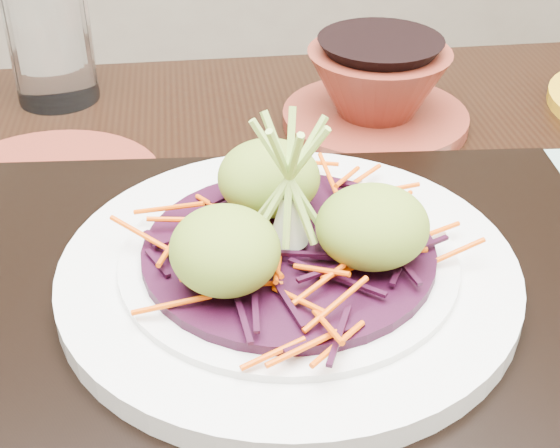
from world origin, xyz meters
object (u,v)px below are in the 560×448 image
object	(u,v)px
terracotta_side_plate	(47,190)
terracotta_bowl_set	(377,92)
dining_table	(289,398)
white_plate	(289,269)
serving_tray	(288,293)
water_glass	(51,44)

from	to	relation	value
terracotta_side_plate	terracotta_bowl_set	world-z (taller)	terracotta_bowl_set
dining_table	white_plate	bearing A→B (deg)	-102.16
serving_tray	water_glass	bearing A→B (deg)	121.42
dining_table	serving_tray	world-z (taller)	serving_tray
serving_tray	terracotta_side_plate	distance (m)	0.24
serving_tray	water_glass	distance (m)	0.40
dining_table	terracotta_bowl_set	distance (m)	0.29
water_glass	terracotta_bowl_set	size ratio (longest dim) A/B	0.57
dining_table	terracotta_bowl_set	xyz separation A→B (m)	(0.14, 0.22, 0.14)
serving_tray	terracotta_side_plate	world-z (taller)	serving_tray
dining_table	water_glass	size ratio (longest dim) A/B	11.99
dining_table	white_plate	xyz separation A→B (m)	(-0.01, -0.02, 0.14)
dining_table	water_glass	distance (m)	0.41
water_glass	terracotta_side_plate	bearing A→B (deg)	-95.14
white_plate	terracotta_side_plate	bearing A→B (deg)	128.19
serving_tray	terracotta_bowl_set	world-z (taller)	terracotta_bowl_set
serving_tray	terracotta_bowl_set	distance (m)	0.28
dining_table	serving_tray	distance (m)	0.12
terracotta_side_plate	terracotta_bowl_set	xyz separation A→B (m)	(0.30, 0.05, 0.03)
white_plate	dining_table	bearing A→B (deg)	69.60
white_plate	serving_tray	bearing A→B (deg)	5.36
white_plate	terracotta_bowl_set	distance (m)	0.28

